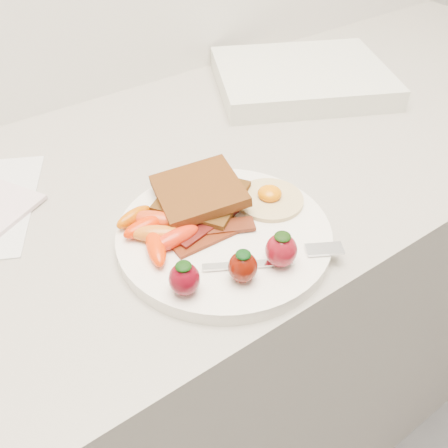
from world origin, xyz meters
TOP-DOWN VIEW (x-y plane):
  - counter at (0.00, 1.70)m, footprint 2.00×0.60m
  - plate at (-0.02, 1.54)m, footprint 0.27×0.27m
  - toast_lower at (-0.01, 1.61)m, footprint 0.14×0.14m
  - toast_upper at (-0.02, 1.61)m, footprint 0.13×0.13m
  - fried_egg at (0.06, 1.56)m, footprint 0.10×0.10m
  - bacon_strips at (-0.04, 1.55)m, footprint 0.11×0.06m
  - baby_carrots at (-0.10, 1.58)m, footprint 0.08×0.11m
  - strawberries at (-0.06, 1.47)m, footprint 0.15×0.06m
  - fork at (0.00, 1.46)m, footprint 0.16×0.08m
  - appliance at (0.35, 1.81)m, footprint 0.40×0.37m

SIDE VIEW (x-z plane):
  - counter at x=0.00m, z-range 0.00..0.90m
  - plate at x=-0.02m, z-range 0.90..0.92m
  - appliance at x=0.35m, z-range 0.90..0.94m
  - fork at x=0.00m, z-range 0.92..0.92m
  - bacon_strips at x=-0.04m, z-range 0.92..0.93m
  - fried_egg at x=0.06m, z-range 0.91..0.93m
  - toast_lower at x=-0.01m, z-range 0.92..0.93m
  - baby_carrots at x=-0.10m, z-range 0.92..0.94m
  - strawberries at x=-0.06m, z-range 0.92..0.96m
  - toast_upper at x=-0.02m, z-range 0.93..0.95m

